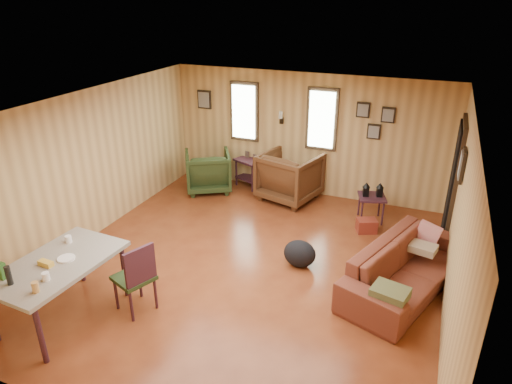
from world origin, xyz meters
TOP-DOWN VIEW (x-y plane):
  - room at (0.17, 0.27)m, footprint 5.54×6.04m
  - sofa at (2.25, 0.32)m, footprint 1.41×2.38m
  - recliner_brown at (-0.16, 2.55)m, footprint 1.23×1.18m
  - recliner_green at (-1.85, 2.35)m, footprint 1.17×1.15m
  - end_table at (-1.12, 2.89)m, footprint 0.73×0.70m
  - side_table at (1.46, 2.22)m, footprint 0.57×0.57m
  - cooler at (1.48, 1.75)m, footprint 0.39×0.35m
  - backpack at (0.74, 0.31)m, footprint 0.57×0.49m
  - sofa_pillows at (2.28, 0.13)m, footprint 0.77×1.82m
  - dining_table at (-1.65, -1.92)m, footprint 1.03×1.62m
  - dining_chair at (-0.84, -1.47)m, footprint 0.57×0.57m

SIDE VIEW (x-z plane):
  - cooler at x=1.48m, z-range 0.00..0.23m
  - backpack at x=0.74m, z-range 0.00..0.42m
  - end_table at x=-1.12m, z-range 0.04..0.77m
  - sofa at x=2.25m, z-range 0.00..0.90m
  - recliner_green at x=-1.85m, z-range 0.00..0.90m
  - side_table at x=1.46m, z-range 0.13..0.86m
  - sofa_pillows at x=2.28m, z-range 0.32..0.69m
  - recliner_brown at x=-0.16m, z-range 0.00..1.05m
  - dining_chair at x=-0.84m, z-range 0.06..1.03m
  - dining_table at x=-1.65m, z-range 0.21..1.24m
  - room at x=0.17m, z-range -0.02..2.43m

